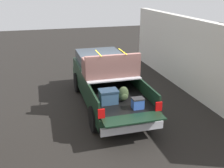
{
  "coord_description": "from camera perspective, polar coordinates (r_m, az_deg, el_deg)",
  "views": [
    {
      "loc": [
        -9.08,
        2.39,
        4.42
      ],
      "look_at": [
        -0.6,
        0.0,
        1.1
      ],
      "focal_mm": 42.23,
      "sensor_mm": 36.0,
      "label": 1
    }
  ],
  "objects": [
    {
      "name": "ground_plane",
      "position": [
        10.38,
        -0.9,
        -4.56
      ],
      "size": [
        40.0,
        40.0,
        0.0
      ],
      "primitive_type": "plane",
      "color": "black"
    },
    {
      "name": "pickup_truck",
      "position": [
        10.34,
        -1.45,
        1.01
      ],
      "size": [
        6.05,
        2.06,
        2.23
      ],
      "color": "black",
      "rests_on": "ground_plane"
    },
    {
      "name": "building_facade",
      "position": [
        11.74,
        16.98,
        5.69
      ],
      "size": [
        11.29,
        0.36,
        3.14
      ],
      "primitive_type": "cube",
      "color": "silver",
      "rests_on": "ground_plane"
    }
  ]
}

